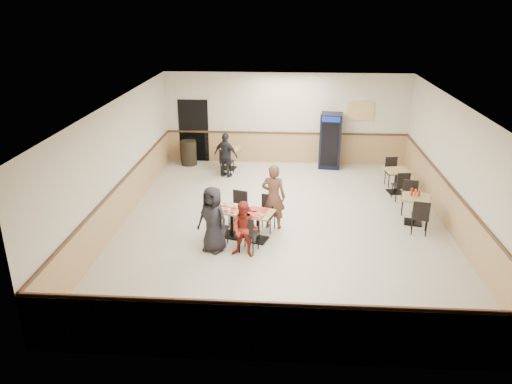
# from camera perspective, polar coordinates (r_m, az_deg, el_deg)

# --- Properties ---
(ground) EXTENTS (10.00, 10.00, 0.00)m
(ground) POSITION_cam_1_polar(r_m,az_deg,el_deg) (12.35, 3.12, -3.72)
(ground) COLOR beige
(ground) RESTS_ON ground
(room_shell) EXTENTS (10.00, 10.00, 10.00)m
(room_shell) POSITION_cam_1_polar(r_m,az_deg,el_deg) (14.60, 10.30, 2.43)
(room_shell) COLOR silver
(room_shell) RESTS_ON ground
(main_table) EXTENTS (1.44, 1.01, 0.70)m
(main_table) POSITION_cam_1_polar(r_m,az_deg,el_deg) (11.47, -1.30, -3.20)
(main_table) COLOR black
(main_table) RESTS_ON ground
(main_chairs) EXTENTS (1.56, 1.80, 0.88)m
(main_chairs) POSITION_cam_1_polar(r_m,az_deg,el_deg) (11.49, -1.51, -3.26)
(main_chairs) COLOR black
(main_chairs) RESTS_ON ground
(diner_woman_left) EXTENTS (0.86, 0.75, 1.49)m
(diner_woman_left) POSITION_cam_1_polar(r_m,az_deg,el_deg) (10.85, -4.95, -3.14)
(diner_woman_left) COLOR black
(diner_woman_left) RESTS_ON ground
(diner_woman_right) EXTENTS (0.70, 0.60, 1.26)m
(diner_woman_right) POSITION_cam_1_polar(r_m,az_deg,el_deg) (10.62, -1.29, -4.31)
(diner_woman_right) COLOR maroon
(diner_woman_right) RESTS_ON ground
(diner_man_opposite) EXTENTS (0.65, 0.49, 1.60)m
(diner_man_opposite) POSITION_cam_1_polar(r_m,az_deg,el_deg) (11.88, 2.00, -0.54)
(diner_man_opposite) COLOR brown
(diner_man_opposite) RESTS_ON ground
(lone_diner) EXTENTS (0.88, 0.65, 1.39)m
(lone_diner) POSITION_cam_1_polar(r_m,az_deg,el_deg) (15.41, -3.46, 4.21)
(lone_diner) COLOR black
(lone_diner) RESTS_ON ground
(tabletop_clutter) EXTENTS (1.18, 0.72, 0.12)m
(tabletop_clutter) POSITION_cam_1_polar(r_m,az_deg,el_deg) (11.31, -1.45, -2.13)
(tabletop_clutter) COLOR #BD0E0C
(tabletop_clutter) RESTS_ON main_table
(side_table_near) EXTENTS (0.78, 0.78, 0.70)m
(side_table_near) POSITION_cam_1_polar(r_m,az_deg,el_deg) (12.83, 17.69, -1.50)
(side_table_near) COLOR black
(side_table_near) RESTS_ON ground
(side_table_near_chair_south) EXTENTS (0.49, 0.49, 0.89)m
(side_table_near_chair_south) POSITION_cam_1_polar(r_m,az_deg,el_deg) (12.34, 18.26, -2.60)
(side_table_near_chair_south) COLOR black
(side_table_near_chair_south) RESTS_ON ground
(side_table_near_chair_north) EXTENTS (0.49, 0.49, 0.89)m
(side_table_near_chair_north) POSITION_cam_1_polar(r_m,az_deg,el_deg) (13.34, 17.15, -0.65)
(side_table_near_chair_north) COLOR black
(side_table_near_chair_north) RESTS_ON ground
(side_table_far) EXTENTS (0.74, 0.74, 0.68)m
(side_table_far) POSITION_cam_1_polar(r_m,az_deg,el_deg) (14.72, 15.75, 1.60)
(side_table_far) COLOR black
(side_table_far) RESTS_ON ground
(side_table_far_chair_south) EXTENTS (0.47, 0.47, 0.86)m
(side_table_far_chair_south) POSITION_cam_1_polar(r_m,az_deg,el_deg) (14.23, 16.16, 0.78)
(side_table_far_chair_south) COLOR black
(side_table_far_chair_south) RESTS_ON ground
(side_table_far_chair_north) EXTENTS (0.47, 0.47, 0.86)m
(side_table_far_chair_north) POSITION_cam_1_polar(r_m,az_deg,el_deg) (15.23, 15.35, 2.22)
(side_table_far_chair_north) COLOR black
(side_table_far_chair_north) RESTS_ON ground
(condiment_caddy) EXTENTS (0.23, 0.06, 0.20)m
(condiment_caddy) POSITION_cam_1_polar(r_m,az_deg,el_deg) (12.75, 17.67, -0.06)
(condiment_caddy) COLOR red
(condiment_caddy) RESTS_ON side_table_near
(back_table) EXTENTS (0.76, 0.76, 0.69)m
(back_table) POSITION_cam_1_polar(r_m,az_deg,el_deg) (16.22, -3.10, 4.23)
(back_table) COLOR black
(back_table) RESTS_ON ground
(back_table_chair_lone) EXTENTS (0.48, 0.48, 0.88)m
(back_table_chair_lone) POSITION_cam_1_polar(r_m,az_deg,el_deg) (15.70, -3.33, 3.56)
(back_table_chair_lone) COLOR black
(back_table_chair_lone) RESTS_ON ground
(pepsi_cooler) EXTENTS (0.76, 0.76, 1.79)m
(pepsi_cooler) POSITION_cam_1_polar(r_m,az_deg,el_deg) (16.43, 8.50, 5.82)
(pepsi_cooler) COLOR black
(pepsi_cooler) RESTS_ON ground
(trash_bin) EXTENTS (0.52, 0.52, 0.82)m
(trash_bin) POSITION_cam_1_polar(r_m,az_deg,el_deg) (16.79, -7.70, 4.48)
(trash_bin) COLOR black
(trash_bin) RESTS_ON ground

